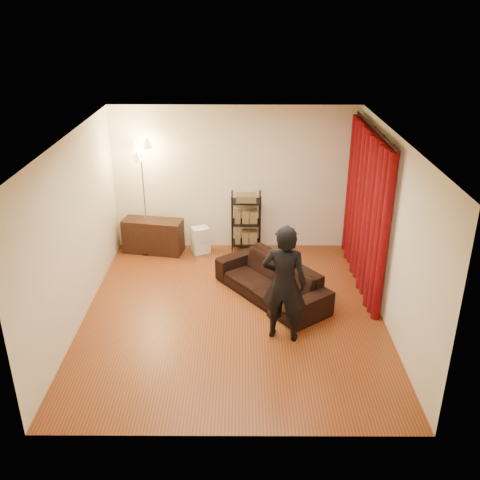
{
  "coord_description": "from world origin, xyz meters",
  "views": [
    {
      "loc": [
        0.13,
        -6.96,
        4.36
      ],
      "look_at": [
        0.1,
        0.3,
        1.1
      ],
      "focal_mm": 40.0,
      "sensor_mm": 36.0,
      "label": 1
    }
  ],
  "objects_px": {
    "media_cabinet": "(153,236)",
    "floor_lamp": "(144,199)",
    "wire_shelf": "(246,222)",
    "sofa": "(271,281)",
    "storage_boxes": "(200,240)",
    "person": "(284,283)"
  },
  "relations": [
    {
      "from": "media_cabinet",
      "to": "floor_lamp",
      "type": "xyz_separation_m",
      "value": [
        -0.11,
        -0.04,
        0.74
      ]
    },
    {
      "from": "sofa",
      "to": "person",
      "type": "distance_m",
      "value": 1.24
    },
    {
      "from": "person",
      "to": "floor_lamp",
      "type": "bearing_deg",
      "value": -35.15
    },
    {
      "from": "person",
      "to": "floor_lamp",
      "type": "relative_size",
      "value": 0.8
    },
    {
      "from": "person",
      "to": "storage_boxes",
      "type": "bearing_deg",
      "value": -49.27
    },
    {
      "from": "storage_boxes",
      "to": "floor_lamp",
      "type": "bearing_deg",
      "value": 179.1
    },
    {
      "from": "sofa",
      "to": "floor_lamp",
      "type": "height_order",
      "value": "floor_lamp"
    },
    {
      "from": "wire_shelf",
      "to": "floor_lamp",
      "type": "bearing_deg",
      "value": -170.38
    },
    {
      "from": "storage_boxes",
      "to": "media_cabinet",
      "type": "bearing_deg",
      "value": 176.43
    },
    {
      "from": "sofa",
      "to": "wire_shelf",
      "type": "bearing_deg",
      "value": 155.8
    },
    {
      "from": "media_cabinet",
      "to": "sofa",
      "type": "bearing_deg",
      "value": -27.87
    },
    {
      "from": "person",
      "to": "media_cabinet",
      "type": "bearing_deg",
      "value": -36.88
    },
    {
      "from": "storage_boxes",
      "to": "person",
      "type": "bearing_deg",
      "value": -63.7
    },
    {
      "from": "sofa",
      "to": "person",
      "type": "height_order",
      "value": "person"
    },
    {
      "from": "storage_boxes",
      "to": "wire_shelf",
      "type": "distance_m",
      "value": 0.92
    },
    {
      "from": "wire_shelf",
      "to": "floor_lamp",
      "type": "xyz_separation_m",
      "value": [
        -1.85,
        -0.1,
        0.49
      ]
    },
    {
      "from": "person",
      "to": "wire_shelf",
      "type": "height_order",
      "value": "person"
    },
    {
      "from": "media_cabinet",
      "to": "floor_lamp",
      "type": "height_order",
      "value": "floor_lamp"
    },
    {
      "from": "storage_boxes",
      "to": "floor_lamp",
      "type": "distance_m",
      "value": 1.28
    },
    {
      "from": "storage_boxes",
      "to": "floor_lamp",
      "type": "xyz_separation_m",
      "value": [
        -0.99,
        0.02,
        0.8
      ]
    },
    {
      "from": "person",
      "to": "storage_boxes",
      "type": "distance_m",
      "value": 3.12
    },
    {
      "from": "sofa",
      "to": "floor_lamp",
      "type": "relative_size",
      "value": 0.96
    }
  ]
}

